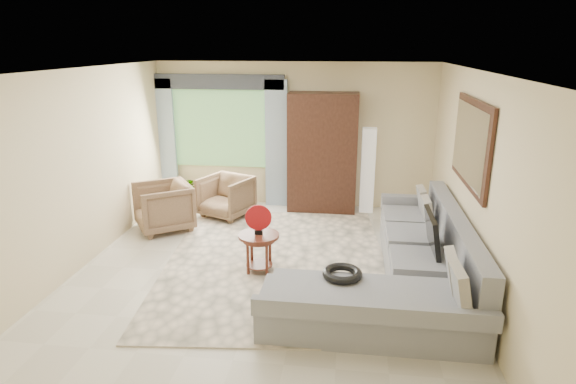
# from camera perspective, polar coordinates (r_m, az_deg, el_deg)

# --- Properties ---
(ground) EXTENTS (6.00, 6.00, 0.00)m
(ground) POSITION_cam_1_polar(r_m,az_deg,el_deg) (6.36, -2.69, -9.93)
(ground) COLOR silver
(ground) RESTS_ON ground
(area_rug) EXTENTS (3.39, 4.28, 0.02)m
(area_rug) POSITION_cam_1_polar(r_m,az_deg,el_deg) (6.73, -1.34, -8.22)
(area_rug) COLOR #F7DFC3
(area_rug) RESTS_ON ground
(sectional_sofa) EXTENTS (2.30, 3.46, 0.90)m
(sectional_sofa) POSITION_cam_1_polar(r_m,az_deg,el_deg) (6.03, 14.09, -9.03)
(sectional_sofa) COLOR gray
(sectional_sofa) RESTS_ON ground
(tv_screen) EXTENTS (0.14, 0.74, 0.48)m
(tv_screen) POSITION_cam_1_polar(r_m,az_deg,el_deg) (6.05, 16.74, -4.65)
(tv_screen) COLOR black
(tv_screen) RESTS_ON sectional_sofa
(garden_hose) EXTENTS (0.43, 0.43, 0.09)m
(garden_hose) POSITION_cam_1_polar(r_m,az_deg,el_deg) (5.24, 6.46, -9.58)
(garden_hose) COLOR black
(garden_hose) RESTS_ON sectional_sofa
(coffee_table) EXTENTS (0.53, 0.53, 0.53)m
(coffee_table) POSITION_cam_1_polar(r_m,az_deg,el_deg) (6.36, -3.45, -7.14)
(coffee_table) COLOR #482013
(coffee_table) RESTS_ON ground
(red_disc) EXTENTS (0.34, 0.09, 0.34)m
(red_disc) POSITION_cam_1_polar(r_m,az_deg,el_deg) (6.17, -3.53, -3.05)
(red_disc) COLOR #A21014
(red_disc) RESTS_ON coffee_table
(armchair_left) EXTENTS (1.17, 1.16, 0.77)m
(armchair_left) POSITION_cam_1_polar(r_m,az_deg,el_deg) (7.98, -14.56, -1.71)
(armchair_left) COLOR #876149
(armchair_left) RESTS_ON ground
(armchair_right) EXTENTS (1.01, 1.02, 0.71)m
(armchair_right) POSITION_cam_1_polar(r_m,az_deg,el_deg) (8.40, -7.35, -0.53)
(armchair_right) COLOR #8E6D4D
(armchair_right) RESTS_ON ground
(potted_plant) EXTENTS (0.57, 0.53, 0.52)m
(potted_plant) POSITION_cam_1_polar(r_m,az_deg,el_deg) (9.26, -11.69, 0.29)
(potted_plant) COLOR #999999
(potted_plant) RESTS_ON ground
(armoire) EXTENTS (1.20, 0.55, 2.10)m
(armoire) POSITION_cam_1_polar(r_m,az_deg,el_deg) (8.50, 4.13, 4.61)
(armoire) COLOR black
(armoire) RESTS_ON ground
(floor_lamp) EXTENTS (0.24, 0.24, 1.50)m
(floor_lamp) POSITION_cam_1_polar(r_m,az_deg,el_deg) (8.62, 9.43, 2.55)
(floor_lamp) COLOR silver
(floor_lamp) RESTS_ON ground
(window) EXTENTS (1.80, 0.04, 1.40)m
(window) POSITION_cam_1_polar(r_m,az_deg,el_deg) (8.99, -8.00, 7.45)
(window) COLOR #669E59
(window) RESTS_ON wall_back
(curtain_left) EXTENTS (0.40, 0.08, 2.30)m
(curtain_left) POSITION_cam_1_polar(r_m,az_deg,el_deg) (9.28, -14.38, 5.82)
(curtain_left) COLOR #9EB7CC
(curtain_left) RESTS_ON ground
(curtain_right) EXTENTS (0.40, 0.08, 2.30)m
(curtain_right) POSITION_cam_1_polar(r_m,az_deg,el_deg) (8.73, -1.40, 5.65)
(curtain_right) COLOR #9EB7CC
(curtain_right) RESTS_ON ground
(valance) EXTENTS (2.40, 0.12, 0.26)m
(valance) POSITION_cam_1_polar(r_m,az_deg,el_deg) (8.82, -8.36, 12.82)
(valance) COLOR #1E232D
(valance) RESTS_ON wall_back
(wall_mirror) EXTENTS (0.05, 1.70, 1.05)m
(wall_mirror) POSITION_cam_1_polar(r_m,az_deg,el_deg) (6.19, 20.85, 5.40)
(wall_mirror) COLOR black
(wall_mirror) RESTS_ON wall_right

